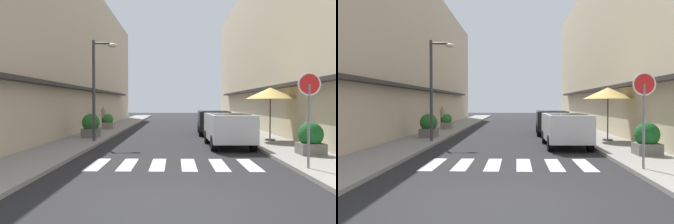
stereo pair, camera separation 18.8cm
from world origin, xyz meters
The scene contains 15 objects.
ground_plane centered at (0.00, 16.12, 0.00)m, with size 88.66×88.66×0.00m, color #232326.
sidewalk_left centered at (-4.59, 16.12, 0.06)m, with size 2.30×56.42×0.12m, color gray.
sidewalk_right centered at (4.59, 16.12, 0.06)m, with size 2.30×56.42×0.12m, color gray.
building_row_left centered at (-8.24, 17.14, 5.15)m, with size 5.50×38.27×10.30m.
building_row_right centered at (8.24, 17.14, 5.61)m, with size 5.50×38.27×11.22m.
crosswalk centered at (0.00, 4.34, 0.01)m, with size 5.20×2.20×0.01m.
parked_car_near centered at (2.39, 8.74, 0.92)m, with size 1.83×4.06×1.47m.
parked_car_mid centered at (2.39, 14.88, 0.92)m, with size 1.94×4.13×1.47m.
round_street_sign centered at (3.77, 3.23, 2.16)m, with size 0.65×0.07×2.67m.
street_lamp centered at (-3.61, 9.94, 3.09)m, with size 1.19×0.28×4.79m.
cafe_umbrella centered at (4.68, 10.44, 2.40)m, with size 2.38×2.38×2.57m.
planter_corner centered at (4.85, 5.84, 0.67)m, with size 0.87×0.87×1.14m.
planter_midblock centered at (-4.38, 11.66, 0.74)m, with size 0.92×0.92×1.25m.
planter_far centered at (-4.60, 17.54, 0.62)m, with size 0.76×0.76×1.05m.
pedestrian_walking_near centered at (-5.04, 18.08, 0.94)m, with size 0.34×0.34×1.58m.
Camera 2 is at (0.24, -6.43, 1.95)m, focal length 36.99 mm.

